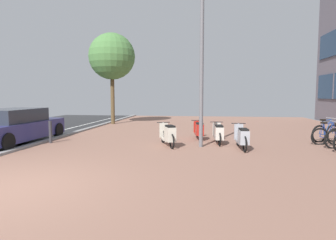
{
  "coord_description": "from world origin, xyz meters",
  "views": [
    {
      "loc": [
        3.96,
        -5.12,
        1.88
      ],
      "look_at": [
        2.99,
        2.18,
        1.23
      ],
      "focal_mm": 30.68,
      "sensor_mm": 36.0,
      "label": 1
    }
  ],
  "objects_px": {
    "bicycle_rack_05": "(328,136)",
    "scooter_near": "(199,130)",
    "scooter_far": "(218,133)",
    "bollard_far": "(50,132)",
    "scooter_extra": "(168,135)",
    "scooter_mid": "(242,138)",
    "bicycle_rack_06": "(326,133)",
    "lamp_post": "(202,52)",
    "street_tree": "(112,57)",
    "parked_car_near": "(15,126)"
  },
  "relations": [
    {
      "from": "scooter_near",
      "to": "scooter_far",
      "type": "distance_m",
      "value": 1.25
    },
    {
      "from": "bicycle_rack_06",
      "to": "bollard_far",
      "type": "xyz_separation_m",
      "value": [
        -10.8,
        -1.76,
        0.08
      ]
    },
    {
      "from": "scooter_extra",
      "to": "bollard_far",
      "type": "relative_size",
      "value": 2.02
    },
    {
      "from": "scooter_far",
      "to": "parked_car_near",
      "type": "relative_size",
      "value": 0.43
    },
    {
      "from": "scooter_far",
      "to": "street_tree",
      "type": "bearing_deg",
      "value": 133.51
    },
    {
      "from": "bicycle_rack_06",
      "to": "scooter_extra",
      "type": "xyz_separation_m",
      "value": [
        -6.14,
        -1.88,
        0.08
      ]
    },
    {
      "from": "scooter_near",
      "to": "bicycle_rack_06",
      "type": "bearing_deg",
      "value": 1.22
    },
    {
      "from": "lamp_post",
      "to": "street_tree",
      "type": "xyz_separation_m",
      "value": [
        -5.79,
        7.53,
        0.91
      ]
    },
    {
      "from": "bicycle_rack_05",
      "to": "scooter_far",
      "type": "xyz_separation_m",
      "value": [
        -4.08,
        -0.35,
        0.07
      ]
    },
    {
      "from": "bicycle_rack_05",
      "to": "bollard_far",
      "type": "xyz_separation_m",
      "value": [
        -10.57,
        -1.01,
        0.1
      ]
    },
    {
      "from": "bicycle_rack_06",
      "to": "scooter_far",
      "type": "distance_m",
      "value": 4.44
    },
    {
      "from": "bicycle_rack_05",
      "to": "parked_car_near",
      "type": "xyz_separation_m",
      "value": [
        -11.97,
        -1.16,
        0.32
      ]
    },
    {
      "from": "scooter_near",
      "to": "parked_car_near",
      "type": "relative_size",
      "value": 0.38
    },
    {
      "from": "parked_car_near",
      "to": "bollard_far",
      "type": "distance_m",
      "value": 1.42
    },
    {
      "from": "lamp_post",
      "to": "bollard_far",
      "type": "relative_size",
      "value": 7.08
    },
    {
      "from": "bicycle_rack_05",
      "to": "scooter_far",
      "type": "relative_size",
      "value": 0.68
    },
    {
      "from": "bicycle_rack_05",
      "to": "bicycle_rack_06",
      "type": "bearing_deg",
      "value": 72.75
    },
    {
      "from": "scooter_near",
      "to": "bollard_far",
      "type": "distance_m",
      "value": 5.96
    },
    {
      "from": "bicycle_rack_05",
      "to": "scooter_mid",
      "type": "distance_m",
      "value": 3.59
    },
    {
      "from": "scooter_mid",
      "to": "street_tree",
      "type": "height_order",
      "value": "street_tree"
    },
    {
      "from": "bicycle_rack_05",
      "to": "bollard_far",
      "type": "bearing_deg",
      "value": -174.53
    },
    {
      "from": "bicycle_rack_05",
      "to": "scooter_near",
      "type": "bearing_deg",
      "value": 172.54
    },
    {
      "from": "bicycle_rack_06",
      "to": "scooter_mid",
      "type": "distance_m",
      "value": 4.13
    },
    {
      "from": "scooter_far",
      "to": "lamp_post",
      "type": "height_order",
      "value": "lamp_post"
    },
    {
      "from": "parked_car_near",
      "to": "scooter_near",
      "type": "bearing_deg",
      "value": 14.13
    },
    {
      "from": "bicycle_rack_05",
      "to": "street_tree",
      "type": "bearing_deg",
      "value": 148.55
    },
    {
      "from": "scooter_far",
      "to": "parked_car_near",
      "type": "xyz_separation_m",
      "value": [
        -7.89,
        -0.81,
        0.24
      ]
    },
    {
      "from": "scooter_far",
      "to": "bollard_far",
      "type": "relative_size",
      "value": 2.17
    },
    {
      "from": "lamp_post",
      "to": "street_tree",
      "type": "height_order",
      "value": "lamp_post"
    },
    {
      "from": "lamp_post",
      "to": "bollard_far",
      "type": "height_order",
      "value": "lamp_post"
    },
    {
      "from": "bicycle_rack_06",
      "to": "bollard_far",
      "type": "distance_m",
      "value": 10.94
    },
    {
      "from": "scooter_extra",
      "to": "scooter_far",
      "type": "bearing_deg",
      "value": 23.19
    },
    {
      "from": "scooter_mid",
      "to": "street_tree",
      "type": "bearing_deg",
      "value": 132.7
    },
    {
      "from": "lamp_post",
      "to": "scooter_mid",
      "type": "bearing_deg",
      "value": -11.19
    },
    {
      "from": "street_tree",
      "to": "lamp_post",
      "type": "bearing_deg",
      "value": -52.44
    },
    {
      "from": "scooter_near",
      "to": "scooter_mid",
      "type": "relative_size",
      "value": 0.9
    },
    {
      "from": "bicycle_rack_06",
      "to": "scooter_mid",
      "type": "xyz_separation_m",
      "value": [
        -3.54,
        -2.12,
        0.06
      ]
    },
    {
      "from": "lamp_post",
      "to": "scooter_near",
      "type": "bearing_deg",
      "value": 93.7
    },
    {
      "from": "scooter_extra",
      "to": "lamp_post",
      "type": "relative_size",
      "value": 0.28
    },
    {
      "from": "scooter_far",
      "to": "parked_car_near",
      "type": "distance_m",
      "value": 7.94
    },
    {
      "from": "bicycle_rack_05",
      "to": "scooter_near",
      "type": "relative_size",
      "value": 0.76
    },
    {
      "from": "bicycle_rack_05",
      "to": "lamp_post",
      "type": "height_order",
      "value": "lamp_post"
    },
    {
      "from": "scooter_mid",
      "to": "parked_car_near",
      "type": "xyz_separation_m",
      "value": [
        -8.65,
        0.22,
        0.23
      ]
    },
    {
      "from": "parked_car_near",
      "to": "lamp_post",
      "type": "xyz_separation_m",
      "value": [
        7.24,
        0.07,
        2.72
      ]
    },
    {
      "from": "bicycle_rack_05",
      "to": "scooter_near",
      "type": "distance_m",
      "value": 4.88
    },
    {
      "from": "street_tree",
      "to": "bollard_far",
      "type": "distance_m",
      "value": 8.38
    },
    {
      "from": "bicycle_rack_05",
      "to": "parked_car_near",
      "type": "distance_m",
      "value": 12.03
    },
    {
      "from": "scooter_near",
      "to": "scooter_extra",
      "type": "distance_m",
      "value": 2.07
    },
    {
      "from": "scooter_mid",
      "to": "scooter_extra",
      "type": "xyz_separation_m",
      "value": [
        -2.59,
        0.24,
        0.01
      ]
    },
    {
      "from": "lamp_post",
      "to": "scooter_extra",
      "type": "bearing_deg",
      "value": -177.87
    }
  ]
}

